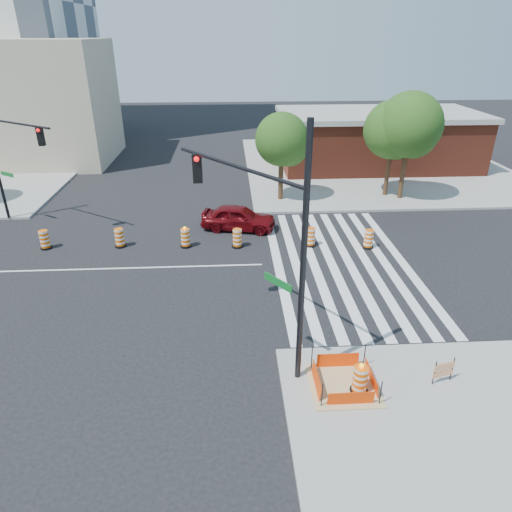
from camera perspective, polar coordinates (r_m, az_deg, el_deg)
name	(u,v)px	position (r m, az deg, el deg)	size (l,w,h in m)	color
ground	(120,268)	(23.42, -16.59, -1.49)	(120.00, 120.00, 0.00)	black
sidewalk_ne	(374,166)	(41.54, 14.51, 10.88)	(22.00, 22.00, 0.15)	gray
crosswalk_east	(340,262)	(23.41, 10.46, -0.78)	(6.75, 13.50, 0.01)	silver
lane_centerline	(120,268)	(23.42, -16.59, -1.48)	(14.00, 0.12, 0.01)	silver
excavation_pit	(343,384)	(15.58, 10.88, -15.39)	(2.20, 2.20, 0.90)	tan
brick_storefront	(377,140)	(41.04, 14.87, 13.90)	(16.50, 8.50, 4.60)	maroon
beige_midrise	(25,103)	(46.04, -26.92, 16.71)	(14.00, 10.00, 10.00)	tan
red_coupe	(238,218)	(26.71, -2.21, 4.82)	(1.73, 4.30, 1.46)	#5A070C
signal_pole_se	(264,223)	(14.23, 0.98, 4.21)	(3.93, 5.12, 8.36)	black
signal_pole_nw	(7,147)	(29.67, -28.71, 11.92)	(4.85, 3.42, 7.68)	black
pit_drum	(360,380)	(15.18, 12.86, -14.93)	(0.58, 0.58, 1.13)	black
barricade	(444,370)	(16.33, 22.40, -13.02)	(0.76, 0.23, 0.91)	#E95B04
tree_north_c	(282,143)	(30.75, 3.31, 13.98)	(3.55, 3.49, 5.93)	#382314
tree_north_d	(393,133)	(32.76, 16.76, 14.51)	(3.88, 3.88, 6.59)	#382314
tree_north_e	(410,129)	(32.33, 18.65, 14.86)	(4.23, 4.23, 7.20)	#382314
median_drum_2	(45,240)	(26.82, -24.90, 1.80)	(0.60, 0.60, 1.02)	black
median_drum_3	(120,238)	(25.62, -16.67, 2.12)	(0.60, 0.60, 1.02)	black
median_drum_4	(185,238)	(24.81, -8.81, 2.19)	(0.60, 0.60, 1.18)	black
median_drum_5	(237,239)	(24.52, -2.35, 2.17)	(0.60, 0.60, 1.02)	black
median_drum_6	(310,238)	(24.81, 6.82, 2.29)	(0.60, 0.60, 1.02)	black
median_drum_7	(369,240)	(25.13, 13.89, 2.00)	(0.60, 0.60, 1.02)	black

